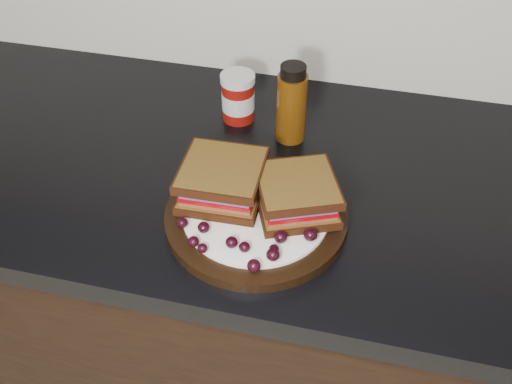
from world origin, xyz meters
TOP-DOWN VIEW (x-y plane):
  - base_cabinets at (0.00, 1.70)m, footprint 3.96×0.58m
  - countertop at (0.00, 1.70)m, footprint 3.98×0.60m
  - plate at (0.12, 1.58)m, footprint 0.28×0.28m
  - sandwich_left at (0.06, 1.60)m, footprint 0.13×0.13m
  - sandwich_right at (0.18, 1.59)m, footprint 0.15×0.15m
  - grape_0 at (0.02, 1.52)m, footprint 0.02×0.02m
  - grape_1 at (0.05, 1.51)m, footprint 0.02×0.02m
  - grape_2 at (0.05, 1.48)m, footprint 0.02×0.02m
  - grape_3 at (0.06, 1.48)m, footprint 0.01×0.01m
  - grape_4 at (0.10, 1.49)m, footprint 0.02×0.02m
  - grape_5 at (0.12, 1.49)m, footprint 0.02×0.02m
  - grape_6 at (0.14, 1.46)m, footprint 0.02×0.02m
  - grape_7 at (0.16, 1.49)m, footprint 0.02×0.02m
  - grape_8 at (0.16, 1.50)m, footprint 0.02×0.02m
  - grape_9 at (0.17, 1.52)m, footprint 0.02×0.02m
  - grape_10 at (0.21, 1.53)m, footprint 0.02×0.02m
  - grape_11 at (0.19, 1.55)m, footprint 0.02×0.02m
  - grape_12 at (0.21, 1.57)m, footprint 0.02×0.02m
  - grape_13 at (0.20, 1.61)m, footprint 0.02×0.02m
  - grape_14 at (0.19, 1.63)m, footprint 0.02×0.02m
  - grape_15 at (0.08, 1.61)m, footprint 0.02×0.02m
  - grape_16 at (0.04, 1.62)m, footprint 0.02×0.02m
  - grape_17 at (0.05, 1.60)m, footprint 0.02×0.02m
  - grape_18 at (0.03, 1.58)m, footprint 0.02×0.02m
  - grape_19 at (0.02, 1.56)m, footprint 0.02×0.02m
  - grape_20 at (0.07, 1.60)m, footprint 0.02×0.02m
  - grape_21 at (0.07, 1.60)m, footprint 0.02×0.02m
  - grape_22 at (0.05, 1.57)m, footprint 0.01×0.01m
  - condiment_jar at (0.02, 1.83)m, footprint 0.06×0.06m
  - oil_bottle at (0.13, 1.80)m, footprint 0.06×0.06m

SIDE VIEW (x-z plane):
  - base_cabinets at x=0.00m, z-range 0.00..0.86m
  - countertop at x=0.00m, z-range 0.86..0.90m
  - plate at x=0.12m, z-range 0.90..0.92m
  - grape_22 at x=0.05m, z-range 0.92..0.94m
  - grape_3 at x=0.06m, z-range 0.92..0.94m
  - grape_8 at x=0.16m, z-range 0.92..0.94m
  - grape_14 at x=0.19m, z-range 0.92..0.94m
  - grape_21 at x=0.07m, z-range 0.92..0.94m
  - grape_5 at x=0.12m, z-range 0.92..0.94m
  - grape_16 at x=0.04m, z-range 0.92..0.94m
  - grape_2 at x=0.05m, z-range 0.92..0.94m
  - grape_0 at x=0.02m, z-range 0.92..0.94m
  - grape_13 at x=0.20m, z-range 0.92..0.94m
  - grape_1 at x=0.05m, z-range 0.92..0.94m
  - grape_17 at x=0.05m, z-range 0.92..0.94m
  - grape_4 at x=0.10m, z-range 0.92..0.94m
  - grape_18 at x=0.03m, z-range 0.92..0.94m
  - grape_20 at x=0.07m, z-range 0.92..0.94m
  - grape_11 at x=0.19m, z-range 0.92..0.94m
  - grape_6 at x=0.14m, z-range 0.92..0.94m
  - grape_19 at x=0.02m, z-range 0.92..0.94m
  - grape_12 at x=0.21m, z-range 0.92..0.94m
  - grape_9 at x=0.17m, z-range 0.92..0.94m
  - grape_7 at x=0.16m, z-range 0.92..0.94m
  - grape_15 at x=0.08m, z-range 0.92..0.94m
  - grape_10 at x=0.21m, z-range 0.92..0.94m
  - condiment_jar at x=0.02m, z-range 0.90..0.99m
  - sandwich_right at x=0.18m, z-range 0.92..0.98m
  - sandwich_left at x=0.06m, z-range 0.92..0.98m
  - oil_bottle at x=0.13m, z-range 0.90..1.05m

